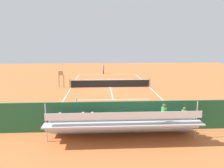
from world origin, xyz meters
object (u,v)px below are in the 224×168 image
(tennis_ball_near, at_px, (89,75))
(line_judge, at_px, (76,111))
(umpire_chair, at_px, (61,77))
(tennis_player, at_px, (103,68))
(courtside_bench, at_px, (155,118))
(bleacher_stand, at_px, (122,125))
(equipment_bag, at_px, (133,124))
(tennis_racket, at_px, (98,73))
(tennis_net, at_px, (110,83))

(tennis_ball_near, distance_m, line_judge, 23.14)
(umpire_chair, height_order, tennis_player, umpire_chair)
(courtside_bench, bearing_deg, bleacher_stand, 38.80)
(courtside_bench, bearing_deg, tennis_player, -82.55)
(equipment_bag, xyz_separation_m, tennis_ball_near, (4.10, -23.70, -0.15))
(equipment_bag, distance_m, tennis_racket, 25.69)
(tennis_net, height_order, tennis_racket, tennis_net)
(bleacher_stand, relative_size, umpire_chair, 4.23)
(courtside_bench, relative_size, tennis_player, 0.93)
(tennis_net, xyz_separation_m, umpire_chair, (6.20, -0.13, 0.81))
(bleacher_stand, bearing_deg, umpire_chair, -68.26)
(equipment_bag, bearing_deg, umpire_chair, -62.11)
(bleacher_stand, distance_m, tennis_player, 26.68)
(tennis_ball_near, bearing_deg, courtside_bench, 103.50)
(tennis_player, height_order, tennis_racket, tennis_player)
(bleacher_stand, height_order, tennis_player, bleacher_stand)
(equipment_bag, distance_m, tennis_ball_near, 24.05)
(umpire_chair, distance_m, tennis_player, 12.49)
(courtside_bench, xyz_separation_m, tennis_player, (3.22, -24.61, 0.46))
(courtside_bench, height_order, equipment_bag, courtside_bench)
(umpire_chair, distance_m, line_judge, 13.34)
(umpire_chair, relative_size, tennis_player, 1.11)
(umpire_chair, xyz_separation_m, tennis_racket, (-4.60, -12.03, -1.30))
(umpire_chair, relative_size, equipment_bag, 2.38)
(tennis_racket, relative_size, tennis_ball_near, 8.77)
(tennis_player, height_order, line_judge, same)
(tennis_racket, bearing_deg, bleacher_stand, 93.26)
(courtside_bench, relative_size, tennis_ball_near, 27.27)
(tennis_net, bearing_deg, bleacher_stand, 89.86)
(tennis_net, distance_m, tennis_ball_near, 10.78)
(equipment_bag, xyz_separation_m, tennis_player, (1.66, -24.74, 0.84))
(bleacher_stand, xyz_separation_m, tennis_ball_near, (3.10, -25.63, -0.87))
(line_judge, bearing_deg, tennis_player, -95.53)
(umpire_chair, height_order, line_judge, umpire_chair)
(umpire_chair, relative_size, tennis_racket, 3.70)
(tennis_player, relative_size, tennis_racket, 3.33)
(umpire_chair, bearing_deg, bleacher_stand, 111.74)
(bleacher_stand, height_order, umpire_chair, bleacher_stand)
(bleacher_stand, xyz_separation_m, equipment_bag, (-1.00, -1.93, -0.72))
(courtside_bench, bearing_deg, equipment_bag, 4.72)
(tennis_net, height_order, line_judge, line_judge)
(equipment_bag, bearing_deg, tennis_racket, -84.27)
(equipment_bag, height_order, tennis_ball_near, equipment_bag)
(bleacher_stand, distance_m, umpire_chair, 16.65)
(courtside_bench, height_order, tennis_ball_near, courtside_bench)
(courtside_bench, height_order, tennis_racket, courtside_bench)
(tennis_player, bearing_deg, tennis_ball_near, 23.14)
(tennis_player, relative_size, line_judge, 1.00)
(tennis_net, xyz_separation_m, line_judge, (3.04, 12.82, 0.51))
(tennis_player, xyz_separation_m, tennis_ball_near, (2.44, 1.04, -0.98))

